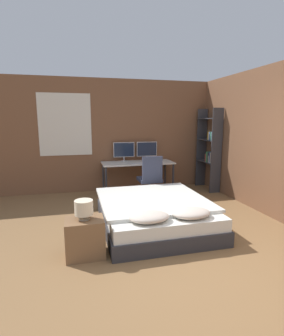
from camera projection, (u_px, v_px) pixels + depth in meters
The scene contains 13 objects.
ground_plane at pixel (203, 272), 3.03m from camera, with size 20.00×20.00×0.00m, color brown.
wall_back at pixel (130, 135), 6.51m from camera, with size 12.00×0.08×2.70m.
wall_side_right at pixel (270, 142), 4.71m from camera, with size 0.06×12.00×2.70m.
bed at pixel (154, 213), 4.31m from camera, with size 1.72×2.02×0.53m.
nightstand at pixel (85, 238), 3.36m from camera, with size 0.49×0.38×0.50m.
bedside_lamp at pixel (84, 208), 3.28m from camera, with size 0.23×0.23×0.25m.
desk at pixel (138, 165), 6.27m from camera, with size 1.70×0.68×0.74m.
monitor_left at pixel (124, 150), 6.37m from camera, with size 0.51×0.16×0.46m.
monitor_right at pixel (147, 150), 6.51m from camera, with size 0.51×0.16×0.46m.
keyboard at pixel (140, 163), 6.04m from camera, with size 0.37×0.13×0.02m.
computer_mouse at pixel (152, 162), 6.10m from camera, with size 0.07×0.05×0.04m.
office_chair at pixel (150, 182), 5.62m from camera, with size 0.52×0.52×0.99m.
bookshelf at pixel (210, 147), 6.42m from camera, with size 0.27×0.78×2.01m.
Camera 1 is at (-1.36, -2.50, 1.74)m, focal length 28.00 mm.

